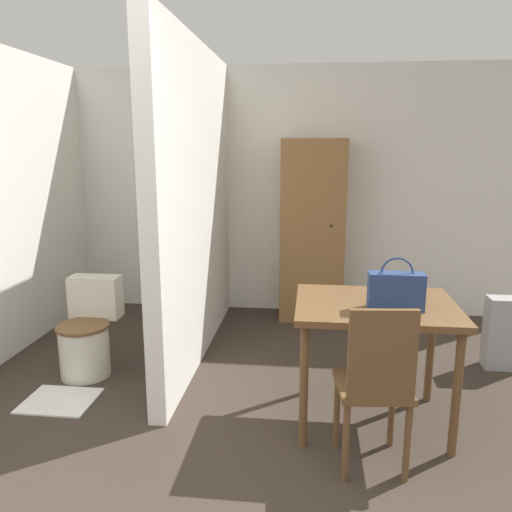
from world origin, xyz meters
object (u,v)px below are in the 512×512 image
(wooden_cabinet, at_px, (312,231))
(handbag, at_px, (396,290))
(dining_table, at_px, (375,319))
(wooden_chair, at_px, (376,382))
(space_heater, at_px, (503,333))
(toilet, at_px, (88,334))

(wooden_cabinet, bearing_deg, handbag, -76.76)
(dining_table, distance_m, wooden_cabinet, 2.01)
(dining_table, height_order, handbag, handbag)
(wooden_chair, relative_size, space_heater, 1.65)
(dining_table, bearing_deg, wooden_cabinet, 101.30)
(wooden_chair, distance_m, toilet, 2.28)
(toilet, bearing_deg, wooden_chair, -26.02)
(wooden_chair, distance_m, space_heater, 1.84)
(dining_table, relative_size, handbag, 3.04)
(space_heater, bearing_deg, dining_table, -140.32)
(dining_table, relative_size, toilet, 1.35)
(toilet, height_order, handbag, handbag)
(handbag, height_order, wooden_cabinet, wooden_cabinet)
(dining_table, distance_m, handbag, 0.26)
(wooden_cabinet, relative_size, space_heater, 3.11)
(dining_table, xyz_separation_m, wooden_chair, (-0.05, -0.50, -0.17))
(toilet, bearing_deg, dining_table, -13.38)
(dining_table, xyz_separation_m, handbag, (0.09, -0.11, 0.21))
(toilet, xyz_separation_m, wooden_cabinet, (1.70, 1.46, 0.59))
(wooden_chair, relative_size, handbag, 2.99)
(handbag, bearing_deg, dining_table, 131.72)
(dining_table, distance_m, toilet, 2.18)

